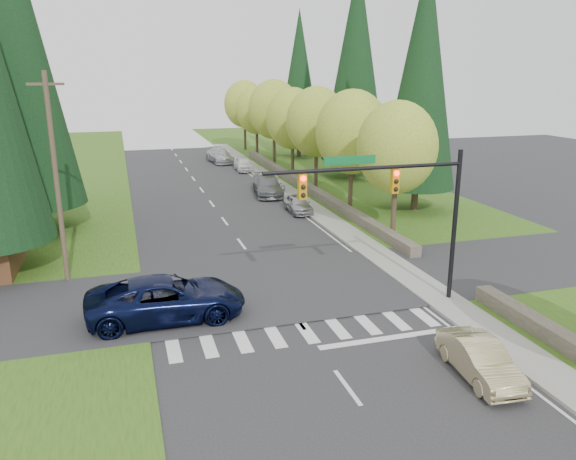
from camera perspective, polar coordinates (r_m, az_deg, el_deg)
name	(u,v)px	position (r m, az deg, el deg)	size (l,w,h in m)	color
ground	(336,372)	(19.93, 4.92, -14.20)	(120.00, 120.00, 0.00)	#28282B
grass_east	(402,211)	(42.13, 11.48, 1.90)	(14.00, 110.00, 0.06)	#305516
grass_west	(16,241)	(37.89, -25.87, -0.97)	(14.00, 110.00, 0.06)	#305516
cross_street	(275,289)	(26.78, -1.37, -5.99)	(120.00, 8.00, 0.10)	#28282B
sidewalk_east	(314,210)	(41.49, 2.71, 2.04)	(1.80, 80.00, 0.13)	gray
curb_east	(304,211)	(41.22, 1.59, 1.96)	(0.20, 80.00, 0.13)	gray
stone_wall_north	(303,185)	(49.35, 1.51, 4.62)	(0.70, 40.00, 0.70)	#4C4438
traffic_signal	(398,196)	(23.73, 11.09, 3.44)	(8.70, 0.37, 6.80)	black
utility_pole	(56,178)	(28.56, -22.49, 4.93)	(1.60, 0.24, 10.00)	#473828
decid_tree_0	(397,148)	(34.14, 11.02, 8.22)	(4.80, 4.80, 8.37)	#38281C
decid_tree_1	(352,132)	(40.44, 6.55, 9.84)	(5.20, 5.20, 8.80)	#38281C
decid_tree_2	(317,122)	(46.85, 2.92, 10.90)	(5.00, 5.00, 8.82)	#38281C
decid_tree_3	(293,119)	(53.53, 0.47, 11.25)	(5.00, 5.00, 8.55)	#38281C
decid_tree_4	(274,110)	(60.23, -1.44, 12.14)	(5.40, 5.40, 9.18)	#38281C
decid_tree_5	(257,110)	(66.99, -3.22, 12.04)	(4.80, 4.80, 8.30)	#38281C
decid_tree_6	(244,104)	(73.80, -4.45, 12.63)	(5.20, 5.20, 8.86)	#38281C
conifer_w_c	(15,48)	(38.41, -25.98, 16.32)	(6.46, 6.46, 20.80)	#38281C
conifer_e_a	(422,74)	(41.43, 13.50, 15.20)	(5.44, 5.44, 17.80)	#38281C
conifer_e_b	(356,62)	(54.43, 6.91, 16.62)	(6.12, 6.12, 19.80)	#38281C
conifer_e_c	(299,77)	(67.20, 1.15, 15.28)	(5.10, 5.10, 16.80)	#38281C
sedan_champagne	(480,359)	(20.36, 18.88, -12.31)	(1.37, 3.94, 1.30)	#CFBE8A
suv_navy	(166,299)	(23.88, -12.25, -6.83)	(2.99, 6.48, 1.80)	black
parked_car_a	(298,204)	(40.88, 1.03, 2.67)	(1.52, 3.77, 1.28)	#A1A2A6
parked_car_b	(268,186)	(46.66, -2.06, 4.49)	(2.17, 5.35, 1.55)	slate
parked_car_c	(268,182)	(48.87, -2.01, 4.91)	(1.46, 4.18, 1.38)	#A0A1A5
parked_car_d	(244,164)	(58.53, -4.54, 6.70)	(1.65, 4.11, 1.40)	silver
parked_car_e	(220,156)	(64.10, -6.93, 7.51)	(2.18, 5.37, 1.56)	#B1B1B6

